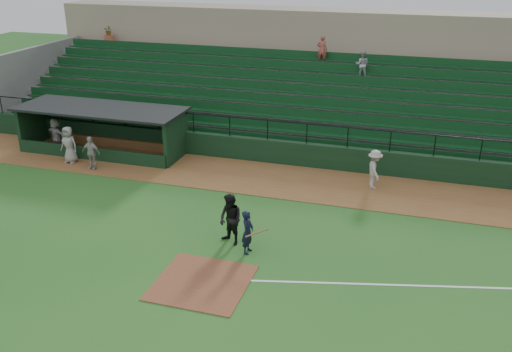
# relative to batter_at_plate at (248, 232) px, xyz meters

# --- Properties ---
(ground) EXTENTS (90.00, 90.00, 0.00)m
(ground) POSITION_rel_batter_at_plate_xyz_m (-0.83, -1.30, -0.82)
(ground) COLOR #23591C
(ground) RESTS_ON ground
(warning_track) EXTENTS (40.00, 4.00, 0.03)m
(warning_track) POSITION_rel_batter_at_plate_xyz_m (-0.83, 6.70, -0.81)
(warning_track) COLOR brown
(warning_track) RESTS_ON ground
(home_plate_dirt) EXTENTS (3.00, 3.00, 0.03)m
(home_plate_dirt) POSITION_rel_batter_at_plate_xyz_m (-0.83, -2.30, -0.81)
(home_plate_dirt) COLOR brown
(home_plate_dirt) RESTS_ON ground
(foul_line) EXTENTS (17.49, 4.44, 0.01)m
(foul_line) POSITION_rel_batter_at_plate_xyz_m (7.17, -0.10, -0.82)
(foul_line) COLOR white
(foul_line) RESTS_ON ground
(stadium_structure) EXTENTS (38.00, 13.08, 6.40)m
(stadium_structure) POSITION_rel_batter_at_plate_xyz_m (-0.83, 15.16, 1.48)
(stadium_structure) COLOR black
(stadium_structure) RESTS_ON ground
(dugout) EXTENTS (8.90, 3.20, 2.42)m
(dugout) POSITION_rel_batter_at_plate_xyz_m (-10.58, 8.26, 0.51)
(dugout) COLOR black
(dugout) RESTS_ON ground
(batter_at_plate) EXTENTS (1.00, 0.67, 1.64)m
(batter_at_plate) POSITION_rel_batter_at_plate_xyz_m (0.00, 0.00, 0.00)
(batter_at_plate) COLOR black
(batter_at_plate) RESTS_ON ground
(umpire) EXTENTS (1.18, 1.09, 1.95)m
(umpire) POSITION_rel_batter_at_plate_xyz_m (-0.80, 0.45, 0.15)
(umpire) COLOR black
(umpire) RESTS_ON ground
(runner) EXTENTS (1.01, 1.31, 1.79)m
(runner) POSITION_rel_batter_at_plate_xyz_m (3.68, 7.11, 0.10)
(runner) COLOR #AAA59F
(runner) RESTS_ON warning_track
(dugout_player_a) EXTENTS (0.98, 0.42, 1.67)m
(dugout_player_a) POSITION_rel_batter_at_plate_xyz_m (-9.78, 5.39, 0.04)
(dugout_player_a) COLOR #A9A39E
(dugout_player_a) RESTS_ON warning_track
(dugout_player_b) EXTENTS (0.94, 0.63, 1.87)m
(dugout_player_b) POSITION_rel_batter_at_plate_xyz_m (-11.32, 5.85, 0.15)
(dugout_player_b) COLOR gray
(dugout_player_b) RESTS_ON warning_track
(dugout_player_c) EXTENTS (1.74, 1.04, 1.79)m
(dugout_player_c) POSITION_rel_batter_at_plate_xyz_m (-13.00, 7.17, 0.11)
(dugout_player_c) COLOR #A59F9B
(dugout_player_c) RESTS_ON warning_track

